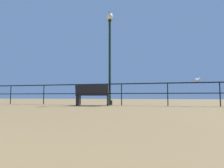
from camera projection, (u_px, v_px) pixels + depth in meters
The scene contains 4 objects.
pier_railing at pixel (100, 89), 8.31m from camera, with size 22.61×0.05×1.02m.
bench_near_left at pixel (92, 94), 7.72m from camera, with size 1.52×0.68×0.92m.
lamppost_center at pixel (110, 49), 8.62m from camera, with size 0.34×0.34×4.69m.
seagull_on_rail at pixel (197, 80), 7.36m from camera, with size 0.39×0.26×0.20m.
Camera 1 is at (2.46, 1.52, 0.41)m, focal length 27.83 mm.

